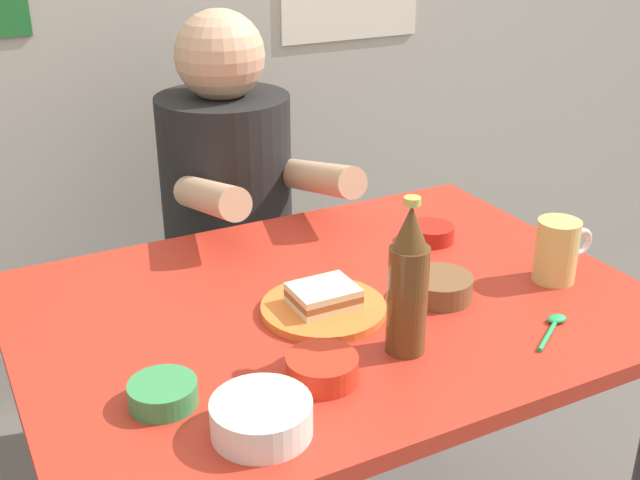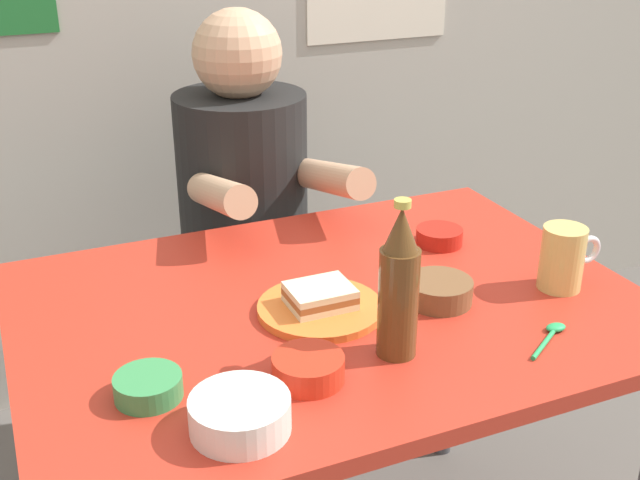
{
  "view_description": "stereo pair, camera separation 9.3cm",
  "coord_description": "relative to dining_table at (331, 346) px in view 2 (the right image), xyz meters",
  "views": [
    {
      "loc": [
        -0.6,
        -1.1,
        1.42
      ],
      "look_at": [
        0.0,
        0.05,
        0.84
      ],
      "focal_mm": 44.48,
      "sensor_mm": 36.0,
      "label": 1
    },
    {
      "loc": [
        -0.51,
        -1.14,
        1.42
      ],
      "look_at": [
        0.0,
        0.05,
        0.84
      ],
      "focal_mm": 44.48,
      "sensor_mm": 36.0,
      "label": 2
    }
  ],
  "objects": [
    {
      "name": "dining_table",
      "position": [
        0.0,
        0.0,
        0.0
      ],
      "size": [
        1.1,
        0.8,
        0.74
      ],
      "color": "#B72D1E",
      "rests_on": "ground"
    },
    {
      "name": "stool",
      "position": [
        0.04,
        0.63,
        -0.3
      ],
      "size": [
        0.34,
        0.34,
        0.45
      ],
      "color": "#4C4C51",
      "rests_on": "ground"
    },
    {
      "name": "person_seated",
      "position": [
        0.04,
        0.62,
        0.12
      ],
      "size": [
        0.33,
        0.56,
        0.72
      ],
      "color": "black",
      "rests_on": "stool"
    },
    {
      "name": "plate_orange",
      "position": [
        -0.03,
        -0.03,
        0.1
      ],
      "size": [
        0.22,
        0.22,
        0.01
      ],
      "primitive_type": "cylinder",
      "color": "orange",
      "rests_on": "dining_table"
    },
    {
      "name": "sandwich",
      "position": [
        -0.03,
        -0.03,
        0.13
      ],
      "size": [
        0.11,
        0.09,
        0.04
      ],
      "color": "beige",
      "rests_on": "plate_orange"
    },
    {
      "name": "beer_mug",
      "position": [
        0.41,
        -0.12,
        0.15
      ],
      "size": [
        0.13,
        0.08,
        0.12
      ],
      "color": "#D1BC66",
      "rests_on": "dining_table"
    },
    {
      "name": "beer_bottle",
      "position": [
        0.03,
        -0.2,
        0.21
      ],
      "size": [
        0.06,
        0.06,
        0.26
      ],
      "color": "#593819",
      "rests_on": "dining_table"
    },
    {
      "name": "rice_bowl_white",
      "position": [
        -0.26,
        -0.28,
        0.12
      ],
      "size": [
        0.14,
        0.14,
        0.05
      ],
      "color": "silver",
      "rests_on": "dining_table"
    },
    {
      "name": "sambal_bowl_red",
      "position": [
        0.31,
        0.14,
        0.11
      ],
      "size": [
        0.1,
        0.1,
        0.03
      ],
      "color": "#B21E14",
      "rests_on": "dining_table"
    },
    {
      "name": "condiment_bowl_brown",
      "position": [
        0.18,
        -0.08,
        0.12
      ],
      "size": [
        0.12,
        0.12,
        0.04
      ],
      "color": "brown",
      "rests_on": "dining_table"
    },
    {
      "name": "sauce_bowl_chili",
      "position": [
        -0.13,
        -0.21,
        0.12
      ],
      "size": [
        0.11,
        0.11,
        0.04
      ],
      "color": "red",
      "rests_on": "dining_table"
    },
    {
      "name": "dip_bowl_green",
      "position": [
        -0.36,
        -0.16,
        0.11
      ],
      "size": [
        0.1,
        0.1,
        0.03
      ],
      "color": "#388C4C",
      "rests_on": "dining_table"
    },
    {
      "name": "spoon",
      "position": [
        0.28,
        -0.25,
        0.1
      ],
      "size": [
        0.11,
        0.08,
        0.01
      ],
      "color": "#26A559",
      "rests_on": "dining_table"
    }
  ]
}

